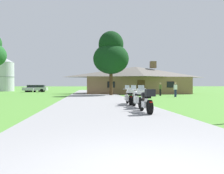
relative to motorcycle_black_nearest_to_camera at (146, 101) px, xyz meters
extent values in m
plane|color=#4C8433|center=(-1.88, 12.77, -0.62)|extent=(500.00, 500.00, 0.00)
cube|color=gray|center=(-1.88, 10.77, -0.59)|extent=(6.40, 80.00, 0.06)
cylinder|color=black|center=(-0.02, 0.87, -0.24)|extent=(0.12, 0.64, 0.64)
cylinder|color=black|center=(0.01, -0.57, -0.24)|extent=(0.17, 0.64, 0.64)
cube|color=silver|center=(0.00, 0.13, -0.18)|extent=(0.27, 0.56, 0.30)
ellipsoid|color=black|center=(-0.01, 0.39, 0.27)|extent=(0.31, 0.53, 0.26)
cube|color=black|center=(0.00, -0.07, 0.18)|extent=(0.29, 0.52, 0.10)
cylinder|color=silver|center=(-0.02, 0.83, 0.46)|extent=(0.66, 0.04, 0.03)
cylinder|color=silver|center=(-0.02, 0.87, 0.12)|extent=(0.06, 0.24, 0.73)
cube|color=#B2BCC6|center=(-0.02, 0.93, 0.60)|extent=(0.32, 0.11, 0.27)
sphere|color=silver|center=(-0.02, 0.83, 0.32)|extent=(0.11, 0.11, 0.11)
cube|color=black|center=(0.01, -0.62, 0.40)|extent=(0.41, 0.37, 0.32)
cube|color=red|center=(0.01, -0.79, -0.01)|extent=(0.14, 0.03, 0.06)
cylinder|color=silver|center=(0.14, -0.25, -0.34)|extent=(0.08, 0.55, 0.07)
cylinder|color=black|center=(0.09, 3.32, -0.24)|extent=(0.16, 0.65, 0.64)
cylinder|color=black|center=(0.20, 1.88, -0.24)|extent=(0.20, 0.65, 0.64)
cube|color=silver|center=(0.14, 2.58, -0.18)|extent=(0.30, 0.58, 0.30)
ellipsoid|color=silver|center=(0.12, 2.84, 0.27)|extent=(0.34, 0.54, 0.26)
cube|color=black|center=(0.16, 2.38, 0.18)|extent=(0.32, 0.54, 0.10)
cylinder|color=silver|center=(0.09, 3.28, 0.46)|extent=(0.66, 0.08, 0.03)
cylinder|color=silver|center=(0.09, 3.32, 0.12)|extent=(0.08, 0.24, 0.73)
cube|color=#B2BCC6|center=(0.08, 3.38, 0.60)|extent=(0.33, 0.13, 0.27)
sphere|color=silver|center=(0.09, 3.28, 0.32)|extent=(0.11, 0.11, 0.11)
cube|color=silver|center=(0.20, 1.83, 0.40)|extent=(0.43, 0.39, 0.32)
cube|color=red|center=(0.21, 1.66, -0.01)|extent=(0.14, 0.04, 0.06)
cylinder|color=silver|center=(0.31, 2.21, -0.34)|extent=(0.11, 0.55, 0.07)
cube|color=silver|center=(-0.07, 1.91, -0.06)|extent=(0.23, 0.41, 0.36)
cube|color=silver|center=(0.45, 1.95, -0.06)|extent=(0.23, 0.41, 0.36)
cylinder|color=black|center=(0.05, 5.40, -0.24)|extent=(0.12, 0.64, 0.64)
cylinder|color=black|center=(0.01, 3.96, -0.24)|extent=(0.17, 0.64, 0.64)
cube|color=silver|center=(0.03, 4.66, -0.18)|extent=(0.27, 0.57, 0.30)
ellipsoid|color=silver|center=(0.04, 4.92, 0.27)|extent=(0.31, 0.53, 0.26)
cube|color=black|center=(0.03, 4.46, 0.18)|extent=(0.29, 0.53, 0.10)
cylinder|color=silver|center=(0.05, 5.36, 0.46)|extent=(0.66, 0.05, 0.03)
cylinder|color=silver|center=(0.05, 5.40, 0.12)|extent=(0.07, 0.24, 0.73)
cube|color=#B2BCC6|center=(0.05, 5.46, 0.60)|extent=(0.32, 0.12, 0.27)
sphere|color=silver|center=(0.05, 5.36, 0.32)|extent=(0.11, 0.11, 0.11)
cube|color=silver|center=(0.01, 3.91, 0.40)|extent=(0.41, 0.37, 0.32)
cube|color=red|center=(0.01, 3.74, -0.01)|extent=(0.14, 0.03, 0.06)
cylinder|color=silver|center=(0.16, 4.28, -0.34)|extent=(0.08, 0.55, 0.07)
cube|color=silver|center=(-0.24, 4.02, -0.06)|extent=(0.21, 0.40, 0.36)
cube|color=silver|center=(0.28, 4.00, -0.06)|extent=(0.21, 0.40, 0.36)
cube|color=brown|center=(5.04, 25.76, 0.70)|extent=(15.85, 7.28, 2.63)
pyramid|color=#5B5651|center=(5.04, 25.76, 2.88)|extent=(16.80, 7.72, 1.74)
cube|color=brown|center=(7.90, 25.76, 4.10)|extent=(0.90, 0.90, 1.10)
cube|color=#472D19|center=(5.04, 22.09, 0.43)|extent=(1.10, 0.08, 2.10)
cube|color=black|center=(0.61, 22.09, 0.83)|extent=(1.10, 0.06, 0.90)
cube|color=black|center=(9.48, 22.09, 0.83)|extent=(1.10, 0.06, 0.90)
cylinder|color=black|center=(6.43, 17.67, -0.19)|extent=(0.14, 0.14, 0.86)
cylinder|color=black|center=(6.48, 17.50, -0.19)|extent=(0.14, 0.14, 0.86)
cube|color=#5B6638|center=(6.45, 17.58, 0.52)|extent=(0.31, 0.41, 0.56)
cylinder|color=#5B6638|center=(6.39, 17.80, 0.50)|extent=(0.09, 0.09, 0.58)
cylinder|color=#5B6638|center=(6.52, 17.36, 0.50)|extent=(0.09, 0.09, 0.58)
sphere|color=tan|center=(6.45, 17.58, 0.94)|extent=(0.21, 0.21, 0.21)
cylinder|color=#B2AD99|center=(6.45, 17.58, 1.04)|extent=(0.22, 0.22, 0.05)
cylinder|color=navy|center=(7.39, 14.78, -0.19)|extent=(0.14, 0.14, 0.86)
cylinder|color=navy|center=(7.23, 14.70, -0.19)|extent=(0.14, 0.14, 0.86)
cube|color=silver|center=(7.31, 14.74, 0.52)|extent=(0.42, 0.36, 0.56)
cylinder|color=silver|center=(7.52, 14.85, 0.50)|extent=(0.09, 0.09, 0.58)
cylinder|color=silver|center=(7.11, 14.64, 0.50)|extent=(0.09, 0.09, 0.58)
sphere|color=tan|center=(7.31, 14.74, 0.94)|extent=(0.21, 0.21, 0.21)
cylinder|color=#422D19|center=(0.29, 19.15, 1.14)|extent=(0.44, 0.44, 3.52)
ellipsoid|color=#0F3314|center=(0.29, 19.15, 4.19)|extent=(4.68, 4.68, 3.98)
ellipsoid|color=black|center=(0.29, 19.15, 6.06)|extent=(3.27, 3.27, 3.51)
cylinder|color=#B2B7BC|center=(-21.09, 42.46, 2.62)|extent=(3.63, 3.63, 6.47)
cone|color=#999EA3|center=(-21.09, 42.46, 6.31)|extent=(3.70, 3.70, 0.91)
cylinder|color=gray|center=(-21.09, 42.46, 2.62)|extent=(3.73, 3.73, 0.15)
cube|color=#ADAFB7|center=(-13.14, 35.75, 0.00)|extent=(4.60, 1.84, 0.60)
cube|color=black|center=(-12.94, 35.75, 0.54)|extent=(3.22, 1.62, 0.48)
cylinder|color=black|center=(-14.56, 34.90, -0.30)|extent=(0.64, 0.22, 0.64)
cylinder|color=black|center=(-14.56, 36.60, -0.30)|extent=(0.64, 0.22, 0.64)
cylinder|color=black|center=(-11.71, 34.90, -0.30)|extent=(0.64, 0.22, 0.64)
cylinder|color=black|center=(-11.71, 36.60, -0.30)|extent=(0.64, 0.22, 0.64)
cube|color=#ADAFB7|center=(-13.76, 36.58, -0.07)|extent=(2.38, 4.41, 0.46)
cube|color=black|center=(-13.75, 36.68, 0.37)|extent=(1.86, 2.09, 0.42)
cylinder|color=black|center=(-14.43, 37.99, -0.30)|extent=(0.30, 0.66, 0.64)
cylinder|color=black|center=(-12.75, 37.76, -0.30)|extent=(0.30, 0.66, 0.64)
cylinder|color=black|center=(-14.78, 35.40, -0.30)|extent=(0.30, 0.66, 0.64)
cylinder|color=black|center=(-13.10, 35.18, -0.30)|extent=(0.30, 0.66, 0.64)
camera|label=1|loc=(-2.72, -10.36, 0.73)|focal=36.26mm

